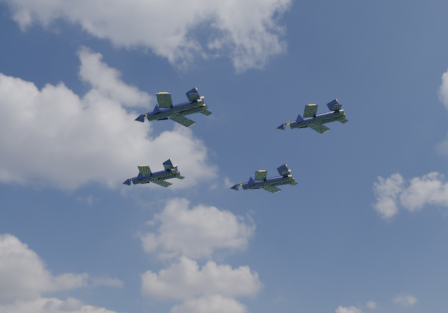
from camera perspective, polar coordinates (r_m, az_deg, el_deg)
jet_lead at (r=109.77m, az=-9.09°, el=-2.51°), size 14.04×11.72×3.55m
jet_left at (r=88.61m, az=-7.10°, el=4.91°), size 14.20×11.26×3.53m
jet_right at (r=117.45m, az=3.58°, el=-3.14°), size 15.97×12.60×3.96m
jet_slot at (r=94.48m, az=9.06°, el=3.91°), size 13.15×10.79×3.30m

